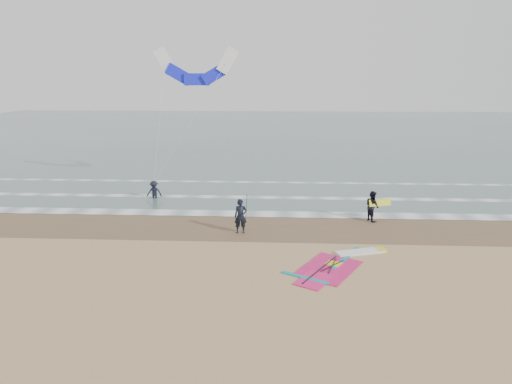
{
  "coord_description": "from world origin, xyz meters",
  "views": [
    {
      "loc": [
        0.62,
        -17.8,
        8.07
      ],
      "look_at": [
        -0.53,
        5.0,
        2.2
      ],
      "focal_mm": 32.0,
      "sensor_mm": 36.0,
      "label": 1
    }
  ],
  "objects_px": {
    "windsurf_rig": "(339,264)",
    "person_standing": "(241,216)",
    "person_walking": "(372,206)",
    "person_wading": "(154,187)",
    "surf_kite": "(196,70)"
  },
  "relations": [
    {
      "from": "person_walking",
      "to": "windsurf_rig",
      "type": "bearing_deg",
      "value": 134.38
    },
    {
      "from": "person_standing",
      "to": "person_wading",
      "type": "height_order",
      "value": "person_standing"
    },
    {
      "from": "windsurf_rig",
      "to": "person_wading",
      "type": "height_order",
      "value": "person_wading"
    },
    {
      "from": "windsurf_rig",
      "to": "person_walking",
      "type": "distance_m",
      "value": 6.93
    },
    {
      "from": "person_walking",
      "to": "person_wading",
      "type": "distance_m",
      "value": 14.22
    },
    {
      "from": "person_standing",
      "to": "person_walking",
      "type": "distance_m",
      "value": 7.68
    },
    {
      "from": "person_standing",
      "to": "person_wading",
      "type": "bearing_deg",
      "value": 127.32
    },
    {
      "from": "windsurf_rig",
      "to": "person_wading",
      "type": "xyz_separation_m",
      "value": [
        -10.98,
        10.4,
        0.76
      ]
    },
    {
      "from": "windsurf_rig",
      "to": "person_standing",
      "type": "height_order",
      "value": "person_standing"
    },
    {
      "from": "windsurf_rig",
      "to": "surf_kite",
      "type": "xyz_separation_m",
      "value": [
        -8.44,
        13.54,
        8.36
      ]
    },
    {
      "from": "windsurf_rig",
      "to": "surf_kite",
      "type": "relative_size",
      "value": 0.56
    },
    {
      "from": "person_standing",
      "to": "person_wading",
      "type": "xyz_separation_m",
      "value": [
        -6.35,
        6.5,
        -0.12
      ]
    },
    {
      "from": "person_walking",
      "to": "surf_kite",
      "type": "bearing_deg",
      "value": 34.03
    },
    {
      "from": "person_standing",
      "to": "surf_kite",
      "type": "distance_m",
      "value": 12.77
    },
    {
      "from": "person_walking",
      "to": "person_wading",
      "type": "height_order",
      "value": "person_walking"
    }
  ]
}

